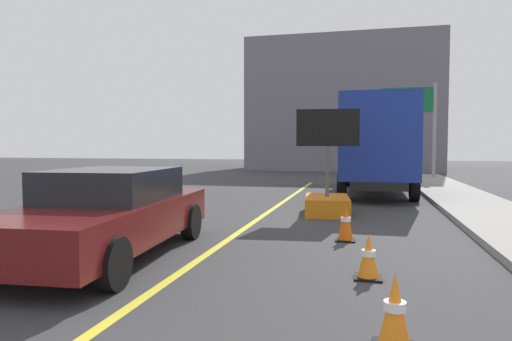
# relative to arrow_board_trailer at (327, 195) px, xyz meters

# --- Properties ---
(lane_center_stripe) EXTENTS (0.14, 36.00, 0.01)m
(lane_center_stripe) POSITION_rel_arrow_board_trailer_xyz_m (-1.54, -8.14, -0.48)
(lane_center_stripe) COLOR yellow
(lane_center_stripe) RESTS_ON ground
(arrow_board_trailer) EXTENTS (1.60, 1.90, 2.70)m
(arrow_board_trailer) POSITION_rel_arrow_board_trailer_xyz_m (0.00, 0.00, 0.00)
(arrow_board_trailer) COLOR orange
(arrow_board_trailer) RESTS_ON ground
(box_truck) EXTENTS (2.56, 7.88, 3.38)m
(box_truck) POSITION_rel_arrow_board_trailer_xyz_m (1.35, 5.40, 1.35)
(box_truck) COLOR black
(box_truck) RESTS_ON ground
(pickup_car) EXTENTS (2.29, 4.78, 1.38)m
(pickup_car) POSITION_rel_arrow_board_trailer_xyz_m (-3.03, -5.34, 0.22)
(pickup_car) COLOR #591414
(pickup_car) RESTS_ON ground
(highway_guide_sign) EXTENTS (2.79, 0.23, 5.00)m
(highway_guide_sign) POSITION_rel_arrow_board_trailer_xyz_m (3.64, 13.05, 2.94)
(highway_guide_sign) COLOR gray
(highway_guide_sign) RESTS_ON ground
(far_building_block) EXTENTS (13.65, 9.95, 9.50)m
(far_building_block) POSITION_rel_arrow_board_trailer_xyz_m (-0.66, 24.48, 4.27)
(far_building_block) COLOR slate
(far_building_block) RESTS_ON ground
(traffic_cone_mid_lane) EXTENTS (0.36, 0.36, 0.68)m
(traffic_cone_mid_lane) POSITION_rel_arrow_board_trailer_xyz_m (1.19, -7.72, -0.15)
(traffic_cone_mid_lane) COLOR black
(traffic_cone_mid_lane) RESTS_ON ground
(traffic_cone_far_lane) EXTENTS (0.36, 0.36, 0.60)m
(traffic_cone_far_lane) POSITION_rel_arrow_board_trailer_xyz_m (0.99, -5.62, -0.19)
(traffic_cone_far_lane) COLOR black
(traffic_cone_far_lane) RESTS_ON ground
(traffic_cone_curbside) EXTENTS (0.36, 0.36, 0.71)m
(traffic_cone_curbside) POSITION_rel_arrow_board_trailer_xyz_m (0.60, -3.28, -0.13)
(traffic_cone_curbside) COLOR black
(traffic_cone_curbside) RESTS_ON ground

